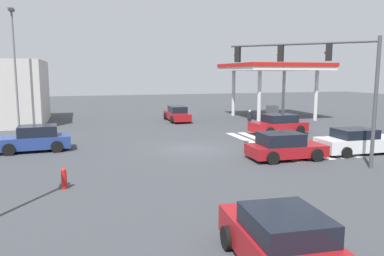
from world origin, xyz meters
name	(u,v)px	position (x,y,z in m)	size (l,w,h in m)	color
ground_plane	(192,149)	(0.00, 0.00, 0.00)	(117.36, 117.36, 0.00)	#3D3F44
crosswalk_markings	(284,143)	(0.00, -6.44, 0.00)	(10.01, 4.40, 0.01)	silver
traffic_signal_mast	(320,70)	(-5.22, -5.22, 4.78)	(5.43, 5.43, 6.38)	#47474C
car_1	(284,147)	(-4.11, -4.00, 0.69)	(2.29, 4.18, 1.46)	maroon
car_2	(357,142)	(-4.00, -8.86, 0.68)	(2.25, 4.86, 1.46)	silver
car_3	(35,139)	(2.07, 9.21, 0.72)	(2.23, 4.24, 1.53)	navy
car_4	(287,246)	(-14.57, 2.06, 0.67)	(4.87, 2.39, 1.45)	maroon
car_5	(279,124)	(3.61, -8.04, 0.72)	(2.37, 4.35, 1.51)	maroon
car_6	(177,114)	(13.32, -2.46, 0.68)	(4.82, 1.94, 1.47)	maroon
gas_station_canopy	(273,69)	(12.97, -12.58, 5.05)	(8.95, 8.95, 5.60)	silver
pedestrian	(250,118)	(6.93, -7.16, 0.86)	(0.41, 0.41, 1.56)	#232842
street_light_pole_a	(15,61)	(9.91, 11.19, 5.54)	(0.80, 0.36, 9.44)	slate
fire_hydrant	(64,179)	(-6.29, 7.27, 0.43)	(0.22, 0.22, 0.86)	red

